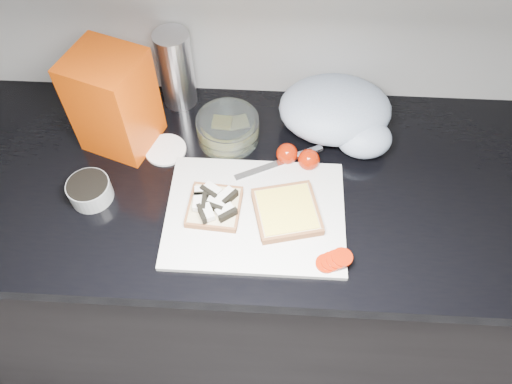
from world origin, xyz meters
The scene contains 14 objects.
base_cabinet centered at (0.00, 1.20, 0.43)m, with size 3.50×0.60×0.86m, color black.
countertop centered at (0.00, 1.20, 0.88)m, with size 3.50×0.64×0.04m, color black.
cutting_board centered at (0.11, 1.09, 0.91)m, with size 0.40×0.30×0.01m, color silver.
bread_left centered at (0.02, 1.10, 0.92)m, with size 0.13×0.13×0.04m.
bread_right centered at (0.18, 1.09, 0.92)m, with size 0.17×0.17×0.02m.
tomato_slices centered at (0.28, 0.98, 0.92)m, with size 0.09×0.06×0.02m.
knife centered at (0.18, 1.25, 0.92)m, with size 0.21×0.12×0.01m.
seed_tub centered at (-0.27, 1.12, 0.93)m, with size 0.10×0.10×0.05m.
tub_lid centered at (-0.13, 1.27, 0.90)m, with size 0.10×0.10×0.01m, color white.
glass_bowl centered at (0.03, 1.33, 0.93)m, with size 0.16×0.16×0.06m.
bread_bag centered at (-0.23, 1.31, 1.03)m, with size 0.16×0.15×0.25m, color red.
steel_canister centered at (-0.11, 1.45, 1.01)m, with size 0.09×0.09×0.21m, color silver.
grocery_bag centered at (0.30, 1.37, 0.96)m, with size 0.29×0.25×0.12m.
whole_tomatoes centered at (0.20, 1.25, 0.93)m, with size 0.10×0.07×0.05m.
Camera 1 is at (0.14, 0.49, 1.85)m, focal length 35.00 mm.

